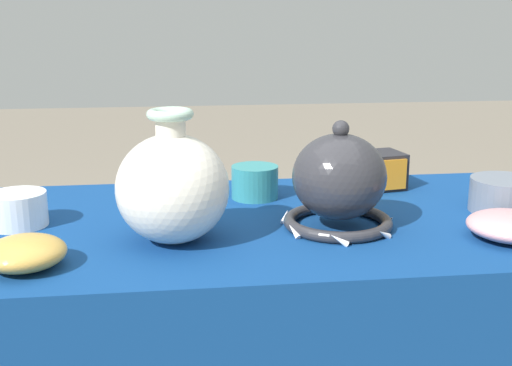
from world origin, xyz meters
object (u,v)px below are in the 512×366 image
(mosaic_tile_box, at_px, (368,171))
(vase_dome_bell, at_px, (339,184))
(pot_squat_slate, at_px, (505,195))
(pot_squat_teal, at_px, (255,182))
(vase_tall_bulbous, at_px, (173,187))
(bowl_shallow_ochre, at_px, (25,253))
(pot_squat_porcelain, at_px, (18,209))
(bowl_shallow_rose, at_px, (512,226))

(mosaic_tile_box, bearing_deg, vase_dome_bell, -127.78)
(pot_squat_slate, bearing_deg, vase_dome_bell, -171.04)
(mosaic_tile_box, bearing_deg, pot_squat_teal, 178.92)
(vase_tall_bulbous, distance_m, pot_squat_slate, 0.69)
(vase_tall_bulbous, bearing_deg, bowl_shallow_ochre, -157.52)
(vase_dome_bell, xyz_separation_m, pot_squat_porcelain, (-0.61, 0.08, -0.05))
(vase_dome_bell, relative_size, pot_squat_slate, 1.56)
(vase_dome_bell, relative_size, pot_squat_teal, 2.15)
(vase_tall_bulbous, height_order, pot_squat_porcelain, vase_tall_bulbous)
(pot_squat_porcelain, bearing_deg, pot_squat_teal, 16.24)
(vase_dome_bell, xyz_separation_m, pot_squat_teal, (-0.13, 0.22, -0.05))
(bowl_shallow_rose, relative_size, pot_squat_porcelain, 1.45)
(bowl_shallow_rose, distance_m, pot_squat_teal, 0.54)
(mosaic_tile_box, bearing_deg, vase_tall_bulbous, -155.84)
(bowl_shallow_ochre, bearing_deg, mosaic_tile_box, 30.53)
(vase_dome_bell, xyz_separation_m, bowl_shallow_rose, (0.30, -0.10, -0.06))
(vase_tall_bulbous, height_order, bowl_shallow_rose, vase_tall_bulbous)
(vase_dome_bell, distance_m, bowl_shallow_ochre, 0.57)
(bowl_shallow_rose, bearing_deg, vase_dome_bell, 160.92)
(vase_dome_bell, height_order, bowl_shallow_rose, vase_dome_bell)
(vase_dome_bell, distance_m, pot_squat_teal, 0.26)
(bowl_shallow_rose, height_order, bowl_shallow_ochre, bowl_shallow_ochre)
(mosaic_tile_box, bearing_deg, pot_squat_slate, -52.71)
(vase_dome_bell, bearing_deg, bowl_shallow_ochre, -165.81)
(vase_dome_bell, bearing_deg, bowl_shallow_rose, -19.08)
(mosaic_tile_box, bearing_deg, bowl_shallow_ochre, -159.61)
(pot_squat_slate, relative_size, pot_squat_porcelain, 1.30)
(pot_squat_porcelain, xyz_separation_m, bowl_shallow_ochre, (0.06, -0.22, -0.01))
(pot_squat_teal, relative_size, bowl_shallow_ochre, 0.79)
(vase_tall_bulbous, distance_m, bowl_shallow_ochre, 0.27)
(bowl_shallow_rose, xyz_separation_m, pot_squat_teal, (-0.43, 0.33, 0.01))
(bowl_shallow_rose, distance_m, bowl_shallow_ochre, 0.84)
(vase_tall_bulbous, relative_size, mosaic_tile_box, 1.36)
(pot_squat_slate, bearing_deg, bowl_shallow_ochre, -167.89)
(vase_tall_bulbous, bearing_deg, bowl_shallow_rose, -5.84)
(mosaic_tile_box, xyz_separation_m, bowl_shallow_ochre, (-0.69, -0.40, -0.02))
(vase_tall_bulbous, bearing_deg, vase_dome_bell, 7.42)
(pot_squat_slate, xyz_separation_m, pot_squat_porcelain, (-0.97, 0.03, -0.00))
(pot_squat_teal, bearing_deg, vase_tall_bulbous, -124.10)
(bowl_shallow_rose, distance_m, pot_squat_porcelain, 0.92)
(pot_squat_slate, height_order, bowl_shallow_ochre, pot_squat_slate)
(mosaic_tile_box, relative_size, pot_squat_teal, 1.69)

